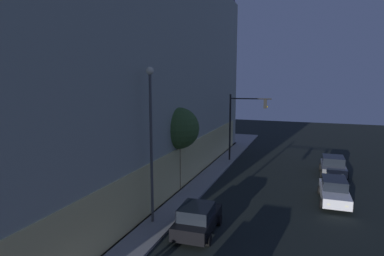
{
  "coord_description": "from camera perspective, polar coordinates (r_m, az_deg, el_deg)",
  "views": [
    {
      "loc": [
        -8.96,
        -1.58,
        8.41
      ],
      "look_at": [
        8.33,
        4.72,
        5.68
      ],
      "focal_mm": 30.02,
      "sensor_mm": 36.0,
      "label": 1
    }
  ],
  "objects": [
    {
      "name": "street_lamp_sidewalk",
      "position": [
        18.36,
        -7.31,
        -0.07
      ],
      "size": [
        0.44,
        0.44,
        9.02
      ],
      "color": "#4D4D4D",
      "rests_on": "sidewalk_corner"
    },
    {
      "name": "sidewalk_tree",
      "position": [
        24.02,
        -2.38,
        -0.07
      ],
      "size": [
        3.11,
        3.11,
        6.29
      ],
      "color": "brown",
      "rests_on": "sidewalk_corner"
    },
    {
      "name": "car_grey",
      "position": [
        31.65,
        23.78,
        -6.13
      ],
      "size": [
        4.06,
        2.24,
        1.63
      ],
      "color": "slate",
      "rests_on": "ground"
    },
    {
      "name": "car_white",
      "position": [
        24.83,
        23.95,
        -10.12
      ],
      "size": [
        4.62,
        2.07,
        1.62
      ],
      "color": "silver",
      "rests_on": "ground"
    },
    {
      "name": "modern_building",
      "position": [
        31.99,
        -24.88,
        10.69
      ],
      "size": [
        38.38,
        27.14,
        20.34
      ],
      "color": "#4C4C51",
      "rests_on": "ground"
    },
    {
      "name": "traffic_light_far_corner",
      "position": [
        33.27,
        8.89,
        1.93
      ],
      "size": [
        0.61,
        4.19,
        6.89
      ],
      "color": "black",
      "rests_on": "sidewalk_corner"
    },
    {
      "name": "car_black",
      "position": [
        18.44,
        0.98,
        -15.82
      ],
      "size": [
        4.13,
        2.24,
        1.66
      ],
      "color": "black",
      "rests_on": "ground"
    }
  ]
}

